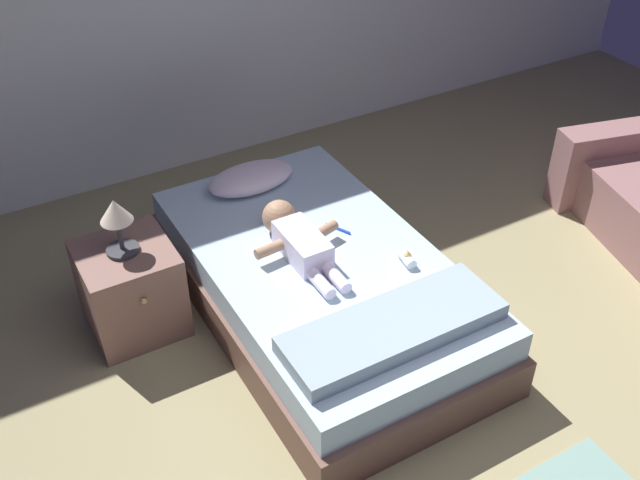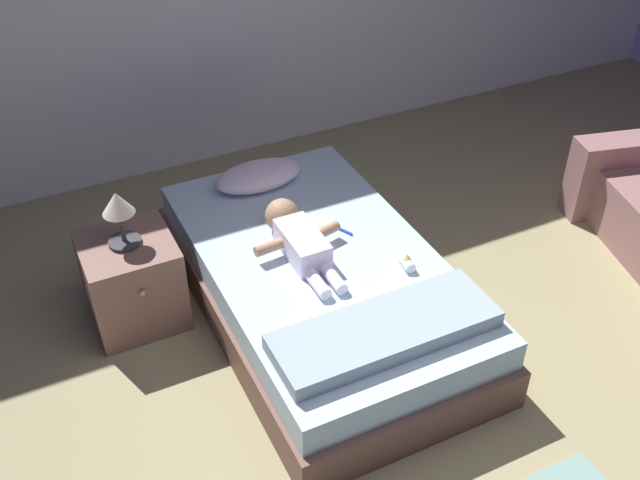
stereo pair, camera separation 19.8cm
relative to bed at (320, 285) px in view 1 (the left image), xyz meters
name	(u,v)px [view 1 (the left image)]	position (x,y,z in m)	size (l,w,h in m)	color
ground_plane	(457,449)	(0.09, -1.10, -0.20)	(8.00, 8.00, 0.00)	#978C62
bed	(320,285)	(0.00, 0.00, 0.00)	(1.17, 2.05, 0.40)	brown
pillow	(251,178)	(-0.04, 0.74, 0.28)	(0.52, 0.27, 0.15)	silver
baby	(296,238)	(-0.08, 0.11, 0.28)	(0.49, 0.71, 0.19)	white
toothbrush	(337,228)	(0.19, 0.15, 0.21)	(0.08, 0.14, 0.02)	blue
nightstand	(131,289)	(-0.90, 0.41, 0.05)	(0.47, 0.50, 0.50)	#805B50
lamp	(116,217)	(-0.90, 0.41, 0.51)	(0.17, 0.17, 0.31)	#333338
blanket	(393,327)	(0.00, -0.67, 0.25)	(1.05, 0.36, 0.08)	#91A6B3
baby_bottle	(407,258)	(0.35, -0.28, 0.24)	(0.07, 0.12, 0.08)	white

